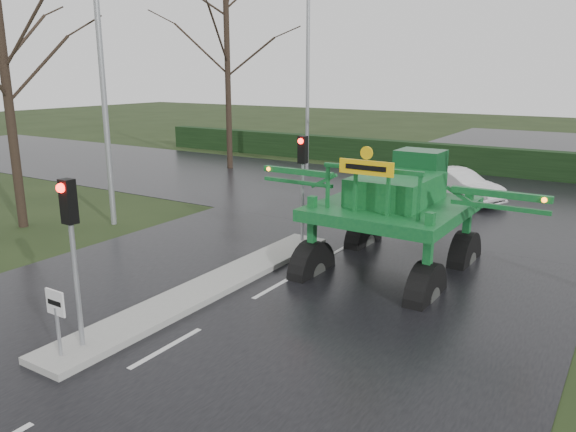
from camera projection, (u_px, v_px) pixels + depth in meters
The scene contains 14 objects.
ground at pixel (167, 349), 11.37m from camera, with size 140.00×140.00×0.00m, color black.
road_main at pixel (371, 233), 19.54m from camera, with size 14.00×80.00×0.02m, color black.
road_cross at pixel (428, 200), 24.45m from camera, with size 80.00×12.00×0.02m, color black.
median_island at pixel (212, 286), 14.48m from camera, with size 1.20×10.00×0.16m, color gray.
hedge_row at pixel (477, 160), 30.80m from camera, with size 44.00×0.90×1.50m, color black.
keep_left_sign at pixel (56, 312), 10.56m from camera, with size 0.50×0.07×1.35m.
traffic_signal_near at pixel (71, 228), 10.58m from camera, with size 0.26×0.33×3.52m.
traffic_signal_mid at pixel (303, 166), 17.52m from camera, with size 0.26×0.33×3.52m.
street_light_left_near at pixel (107, 55), 19.04m from camera, with size 3.85×0.30×10.00m.
street_light_left_far at pixel (313, 61), 30.48m from camera, with size 3.85×0.30×10.00m.
tree_left_near at pixel (3, 59), 18.89m from camera, with size 6.30×6.30×10.85m.
tree_left_far at pixel (227, 40), 30.79m from camera, with size 7.70×7.70×13.26m.
crop_sprayer at pixel (316, 196), 15.30m from camera, with size 8.21×5.16×4.59m.
white_sedan at pixel (455, 201), 24.30m from camera, with size 1.47×4.22×1.39m, color silver.
Camera 1 is at (7.63, -7.40, 5.44)m, focal length 35.00 mm.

